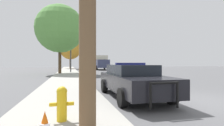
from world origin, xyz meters
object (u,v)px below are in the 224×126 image
police_car (132,80)px  car_background_distant (84,66)px  tree_sidewalk_far (70,49)px  fire_hydrant (62,102)px  box_truck (101,62)px  traffic_light (80,46)px  tree_sidewalk_mid (60,29)px

police_car → car_background_distant: police_car is taller
tree_sidewalk_far → fire_hydrant: bearing=-90.7°
car_background_distant → box_truck: box_truck is taller
traffic_light → tree_sidewalk_mid: size_ratio=0.61×
police_car → car_background_distant: size_ratio=1.15×
police_car → tree_sidewalk_mid: tree_sidewalk_mid is taller
traffic_light → tree_sidewalk_far: 17.82m
traffic_light → box_truck: (5.14, 12.04, -2.28)m
police_car → tree_sidewalk_mid: size_ratio=0.57×
traffic_light → tree_sidewalk_mid: (-2.65, -1.55, 1.99)m
traffic_light → tree_sidewalk_far: tree_sidewalk_far is taller
fire_hydrant → tree_sidewalk_far: (0.47, 38.73, 4.19)m
police_car → traffic_light: bearing=-86.2°
police_car → traffic_light: 18.38m
traffic_light → tree_sidewalk_mid: tree_sidewalk_mid is taller
fire_hydrant → tree_sidewalk_mid: bearing=92.9°
box_truck → tree_sidewalk_far: 9.08m
traffic_light → box_truck: traffic_light is taller
tree_sidewalk_far → car_background_distant: bearing=32.9°
car_background_distant → box_truck: size_ratio=0.56×
fire_hydrant → tree_sidewalk_mid: size_ratio=0.09×
tree_sidewalk_mid → fire_hydrant: bearing=-87.1°
police_car → fire_hydrant: size_ratio=6.34×
fire_hydrant → tree_sidewalk_far: bearing=89.3°
police_car → box_truck: 30.38m
box_truck → tree_sidewalk_far: bearing=-40.7°
traffic_light → car_background_distant: size_ratio=1.23×
fire_hydrant → box_truck: size_ratio=0.10×
tree_sidewalk_mid → box_truck: bearing=60.2°
box_truck → tree_sidewalk_far: size_ratio=1.12×
traffic_light → fire_hydrant: bearing=-94.5°
traffic_light → tree_sidewalk_far: (-1.18, 17.76, 0.82)m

